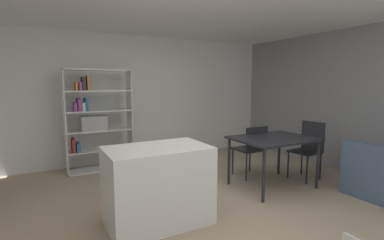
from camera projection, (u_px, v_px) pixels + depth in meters
name	position (u px, v px, depth m)	size (l,w,h in m)	color
ground_plane	(208.00, 217.00, 3.41)	(8.72, 8.72, 0.00)	tan
back_partition	(132.00, 99.00, 5.85)	(6.35, 0.06, 2.55)	white
right_partition_gray	(369.00, 103.00, 4.73)	(0.06, 6.03, 2.55)	gray
kitchen_island	(158.00, 185.00, 3.23)	(1.14, 0.72, 0.89)	white
open_bookshelf	(94.00, 119.00, 5.13)	(1.16, 0.37, 1.84)	white
dining_table	(273.00, 142.00, 4.34)	(1.20, 0.91, 0.77)	#232328
dining_chair_far	(252.00, 146.00, 4.78)	(0.46, 0.43, 0.89)	#232328
dining_chair_window_side	(309.00, 145.00, 4.76)	(0.49, 0.46, 0.96)	#232328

